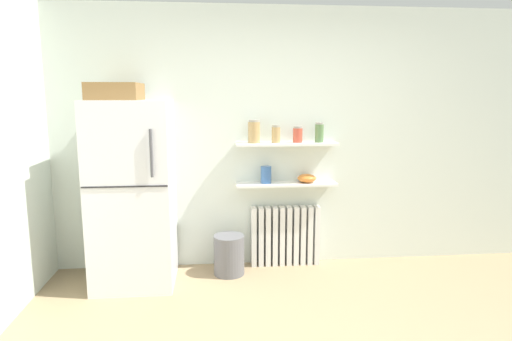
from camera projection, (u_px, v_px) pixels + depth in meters
The scene contains 13 objects.
ground_plane at pixel (302, 338), 3.18m from camera, with size 7.04×7.04×0.00m, color #9E8460.
back_wall at pixel (274, 139), 4.48m from camera, with size 7.04×0.10×2.60m, color silver.
refrigerator at pixel (133, 190), 4.03m from camera, with size 0.72×0.75×1.84m.
radiator at pixel (285, 236), 4.53m from camera, with size 0.70×0.12×0.61m.
wall_shelf_lower at pixel (286, 184), 4.41m from camera, with size 1.01×0.22×0.03m, color white.
wall_shelf_upper at pixel (287, 144), 4.34m from camera, with size 1.01×0.22×0.03m, color white.
storage_jar_0 at pixel (254, 132), 4.29m from camera, with size 0.12×0.12×0.23m.
storage_jar_1 at pixel (276, 134), 4.32m from camera, with size 0.08×0.08×0.17m.
storage_jar_2 at pixel (298, 134), 4.34m from camera, with size 0.09×0.09×0.16m.
storage_jar_3 at pixel (319, 132), 4.36m from camera, with size 0.09×0.09×0.20m.
vase at pixel (266, 175), 4.38m from camera, with size 0.11×0.11×0.17m, color #38609E.
shelf_bowl at pixel (307, 178), 4.42m from camera, with size 0.19×0.19×0.08m, color orange.
trash_bin at pixel (229, 255), 4.30m from camera, with size 0.30×0.30×0.39m, color slate.
Camera 1 is at (-0.62, -2.39, 1.74)m, focal length 30.87 mm.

